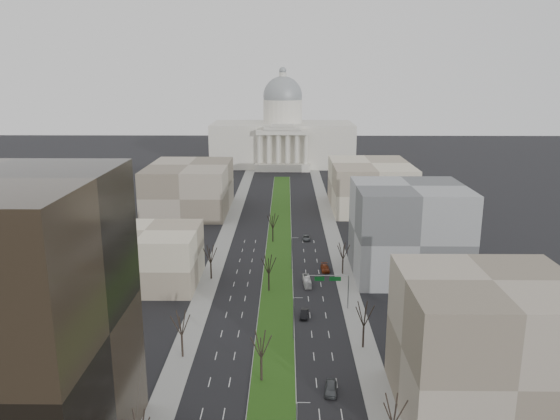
# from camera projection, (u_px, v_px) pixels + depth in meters

# --- Properties ---
(ground) EXTENTS (600.00, 600.00, 0.00)m
(ground) POSITION_uv_depth(u_px,v_px,m) (279.00, 242.00, 172.19)
(ground) COLOR black
(ground) RESTS_ON ground
(median) EXTENTS (8.00, 222.03, 0.20)m
(median) POSITION_uv_depth(u_px,v_px,m) (279.00, 243.00, 171.18)
(median) COLOR #999993
(median) RESTS_ON ground
(sidewalk_left) EXTENTS (5.00, 330.00, 0.15)m
(sidewalk_left) POSITION_uv_depth(u_px,v_px,m) (214.00, 269.00, 148.13)
(sidewalk_left) COLOR gray
(sidewalk_left) RESTS_ON ground
(sidewalk_right) EXTENTS (5.00, 330.00, 0.15)m
(sidewalk_right) POSITION_uv_depth(u_px,v_px,m) (342.00, 270.00, 147.73)
(sidewalk_right) COLOR gray
(sidewalk_right) RESTS_ON ground
(capitol) EXTENTS (80.00, 46.00, 55.00)m
(capitol) POSITION_uv_depth(u_px,v_px,m) (283.00, 136.00, 313.21)
(capitol) COLOR beige
(capitol) RESTS_ON ground
(building_beige_left) EXTENTS (26.00, 22.00, 14.00)m
(building_beige_left) POSITION_uv_depth(u_px,v_px,m) (146.00, 257.00, 136.92)
(building_beige_left) COLOR gray
(building_beige_left) RESTS_ON ground
(building_tan_right) EXTENTS (26.00, 24.00, 22.00)m
(building_tan_right) POSITION_uv_depth(u_px,v_px,m) (486.00, 347.00, 83.80)
(building_tan_right) COLOR gray
(building_tan_right) RESTS_ON ground
(building_grey_right) EXTENTS (28.00, 26.00, 24.00)m
(building_grey_right) POSITION_uv_depth(u_px,v_px,m) (408.00, 231.00, 141.71)
(building_grey_right) COLOR #5C5E61
(building_grey_right) RESTS_ON ground
(building_far_left) EXTENTS (30.00, 40.00, 18.00)m
(building_far_left) POSITION_uv_depth(u_px,v_px,m) (189.00, 188.00, 209.16)
(building_far_left) COLOR gray
(building_far_left) RESTS_ON ground
(building_far_right) EXTENTS (30.00, 40.00, 18.00)m
(building_far_right) POSITION_uv_depth(u_px,v_px,m) (370.00, 186.00, 213.20)
(building_far_right) COLOR gray
(building_far_right) RESTS_ON ground
(tree_left_mid) EXTENTS (5.40, 5.40, 9.72)m
(tree_left_mid) POSITION_uv_depth(u_px,v_px,m) (181.00, 323.00, 100.87)
(tree_left_mid) COLOR black
(tree_left_mid) RESTS_ON ground
(tree_left_far) EXTENTS (5.28, 5.28, 9.50)m
(tree_left_far) POSITION_uv_depth(u_px,v_px,m) (210.00, 254.00, 139.68)
(tree_left_far) COLOR black
(tree_left_far) RESTS_ON ground
(tree_right_near) EXTENTS (5.16, 5.16, 9.29)m
(tree_right_near) POSITION_uv_depth(u_px,v_px,m) (394.00, 410.00, 75.34)
(tree_right_near) COLOR black
(tree_right_near) RESTS_ON ground
(tree_right_mid) EXTENTS (5.52, 5.52, 9.94)m
(tree_right_mid) POSITION_uv_depth(u_px,v_px,m) (364.00, 314.00, 104.31)
(tree_right_mid) COLOR black
(tree_right_mid) RESTS_ON ground
(tree_right_far) EXTENTS (5.04, 5.04, 9.07)m
(tree_right_far) POSITION_uv_depth(u_px,v_px,m) (343.00, 251.00, 143.24)
(tree_right_far) COLOR black
(tree_right_far) RESTS_ON ground
(tree_median_a) EXTENTS (5.40, 5.40, 9.72)m
(tree_median_a) POSITION_uv_depth(u_px,v_px,m) (261.00, 344.00, 92.94)
(tree_median_a) COLOR black
(tree_median_a) RESTS_ON ground
(tree_median_b) EXTENTS (5.40, 5.40, 9.72)m
(tree_median_b) POSITION_uv_depth(u_px,v_px,m) (269.00, 264.00, 131.72)
(tree_median_b) COLOR black
(tree_median_b) RESTS_ON ground
(tree_median_c) EXTENTS (5.40, 5.40, 9.72)m
(tree_median_c) POSITION_uv_depth(u_px,v_px,m) (273.00, 221.00, 170.49)
(tree_median_c) COLOR black
(tree_median_c) RESTS_ON ground
(streetlamp_median_b) EXTENTS (1.90, 0.20, 9.16)m
(streetlamp_median_b) POSITION_uv_depth(u_px,v_px,m) (294.00, 318.00, 107.95)
(streetlamp_median_b) COLOR gray
(streetlamp_median_b) RESTS_ON ground
(streetlamp_median_c) EXTENTS (1.90, 0.20, 9.16)m
(streetlamp_median_c) POSITION_uv_depth(u_px,v_px,m) (292.00, 253.00, 146.73)
(streetlamp_median_c) COLOR gray
(streetlamp_median_c) RESTS_ON ground
(mast_arm_signs) EXTENTS (9.12, 0.24, 8.09)m
(mast_arm_signs) POSITION_uv_depth(u_px,v_px,m) (336.00, 283.00, 122.09)
(mast_arm_signs) COLOR gray
(mast_arm_signs) RESTS_ON ground
(car_grey_near) EXTENTS (2.55, 5.14, 1.68)m
(car_grey_near) POSITION_uv_depth(u_px,v_px,m) (331.00, 388.00, 91.05)
(car_grey_near) COLOR #4A4D51
(car_grey_near) RESTS_ON ground
(car_black) EXTENTS (2.11, 4.86, 1.55)m
(car_black) POSITION_uv_depth(u_px,v_px,m) (304.00, 314.00, 119.18)
(car_black) COLOR black
(car_black) RESTS_ON ground
(car_red) EXTENTS (2.31, 5.36, 1.54)m
(car_red) POSITION_uv_depth(u_px,v_px,m) (325.00, 268.00, 147.02)
(car_red) COLOR maroon
(car_red) RESTS_ON ground
(car_grey_far) EXTENTS (2.43, 5.02, 1.38)m
(car_grey_far) POSITION_uv_depth(u_px,v_px,m) (306.00, 238.00, 174.21)
(car_grey_far) COLOR #53585C
(car_grey_far) RESTS_ON ground
(box_van) EXTENTS (2.11, 7.25, 1.99)m
(box_van) POSITION_uv_depth(u_px,v_px,m) (307.00, 281.00, 137.15)
(box_van) COLOR white
(box_van) RESTS_ON ground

